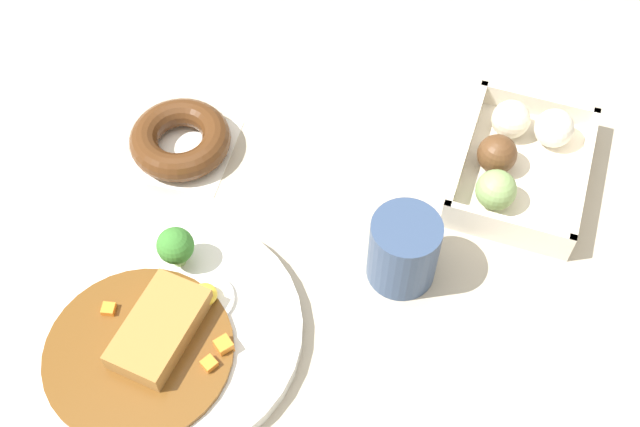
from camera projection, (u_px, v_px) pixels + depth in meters
ground_plane at (314, 261)px, 0.87m from camera, size 1.60×1.60×0.00m
curry_plate at (165, 330)px, 0.80m from camera, size 0.28×0.28×0.07m
donut_box at (518, 160)px, 0.92m from camera, size 0.20×0.15×0.06m
chocolate_ring_donut at (180, 140)px, 0.94m from camera, size 0.13×0.13×0.04m
coffee_mug at (404, 250)px, 0.82m from camera, size 0.07×0.07×0.09m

